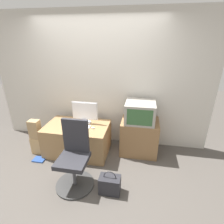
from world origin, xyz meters
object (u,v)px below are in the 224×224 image
Objects in this scene: office_chair at (74,161)px; mouse at (93,128)px; handbag at (110,184)px; book at (39,159)px; keyboard at (82,127)px; main_monitor at (85,113)px; cardboard_box_lower at (38,145)px; crt_tv at (140,112)px.

mouse is at bearing 83.52° from office_chair.
handbag is (0.47, -0.82, -0.45)m from mouse.
book is at bearing 161.61° from handbag.
mouse reaches higher than keyboard.
handbag is (0.68, -1.02, -0.65)m from main_monitor.
main_monitor is at bearing 19.25° from cardboard_box_lower.
mouse is at bearing -162.45° from crt_tv.
crt_tv reaches higher than keyboard.
office_chair reaches higher than mouse.
keyboard is 1.01m from book.
keyboard reaches higher than cardboard_box_lower.
crt_tv is 2.09m from cardboard_box_lower.
book is (-0.74, -0.36, -0.57)m from keyboard.
keyboard is 0.60× the size of crt_tv.
mouse is at bearing 19.52° from book.
keyboard is 0.79m from office_chair.
keyboard is 0.95× the size of cardboard_box_lower.
mouse is 0.06× the size of office_chair.
handbag reaches higher than cardboard_box_lower.
mouse is 1.18m from book.
keyboard is 0.99m from cardboard_box_lower.
office_chair is (0.13, -0.93, -0.37)m from main_monitor.
keyboard is 0.23m from mouse.
keyboard is 1.18m from handbag.
cardboard_box_lower is at bearing -171.20° from keyboard.
handbag is at bearing -108.10° from crt_tv.
mouse is at bearing -43.55° from main_monitor.
crt_tv is at bearing 3.41° from main_monitor.
crt_tv is at bearing 71.90° from handbag.
mouse is at bearing 119.76° from handbag.
cardboard_box_lower is 0.31m from book.
book is (-0.76, -0.54, -0.78)m from main_monitor.
handbag is at bearing -50.48° from keyboard.
office_chair is 4.74× the size of book.
main_monitor is 0.35m from mouse.
mouse is 0.12× the size of crt_tv.
main_monitor is 0.93× the size of crt_tv.
book is (0.14, -0.23, -0.16)m from cardboard_box_lower.
main_monitor reaches higher than cardboard_box_lower.
mouse is 0.76m from office_chair.
main_monitor is at bearing -176.59° from crt_tv.
office_chair is 1.22m from cardboard_box_lower.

